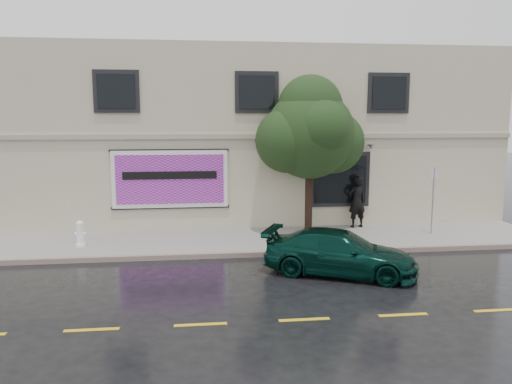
{
  "coord_description": "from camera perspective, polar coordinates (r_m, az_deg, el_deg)",
  "views": [
    {
      "loc": [
        -2.22,
        -13.42,
        4.25
      ],
      "look_at": [
        -0.36,
        2.2,
        1.93
      ],
      "focal_mm": 35.0,
      "sensor_mm": 36.0,
      "label": 1
    }
  ],
  "objects": [
    {
      "name": "sidewalk",
      "position": [
        17.33,
        0.77,
        -5.54
      ],
      "size": [
        20.0,
        3.5,
        0.15
      ],
      "primitive_type": "cube",
      "color": "gray",
      "rests_on": "ground"
    },
    {
      "name": "building",
      "position": [
        22.54,
        -1.14,
        6.49
      ],
      "size": [
        20.0,
        8.12,
        7.0
      ],
      "color": "beige",
      "rests_on": "ground"
    },
    {
      "name": "curb",
      "position": [
        15.65,
        1.62,
        -7.07
      ],
      "size": [
        20.0,
        0.18,
        0.16
      ],
      "primitive_type": "cube",
      "color": "slate",
      "rests_on": "ground"
    },
    {
      "name": "ground",
      "position": [
        14.25,
        2.51,
        -8.96
      ],
      "size": [
        90.0,
        90.0,
        0.0
      ],
      "primitive_type": "plane",
      "color": "black",
      "rests_on": "ground"
    },
    {
      "name": "car",
      "position": [
        13.97,
        9.58,
        -6.85
      ],
      "size": [
        4.54,
        3.38,
        1.21
      ],
      "primitive_type": "imported",
      "rotation": [
        0.0,
        0.0,
        1.15
      ],
      "color": "black",
      "rests_on": "ground"
    },
    {
      "name": "pedestrian",
      "position": [
        19.23,
        11.46,
        -1.09
      ],
      "size": [
        0.81,
        0.62,
        1.97
      ],
      "primitive_type": "imported",
      "rotation": [
        0.0,
        0.0,
        3.37
      ],
      "color": "black",
      "rests_on": "sidewalk"
    },
    {
      "name": "road_marking",
      "position": [
        11.01,
        5.54,
        -14.3
      ],
      "size": [
        19.0,
        0.12,
        0.01
      ],
      "primitive_type": "cube",
      "color": "gold",
      "rests_on": "ground"
    },
    {
      "name": "street_tree",
      "position": [
        18.08,
        6.15,
        6.57
      ],
      "size": [
        3.22,
        3.22,
        5.16
      ],
      "color": "black",
      "rests_on": "sidewalk"
    },
    {
      "name": "sign_pole",
      "position": [
        18.77,
        19.58,
        -0.19
      ],
      "size": [
        0.3,
        0.05,
        2.4
      ],
      "rotation": [
        0.0,
        0.0,
        -0.03
      ],
      "color": "#95969D",
      "rests_on": "sidewalk"
    },
    {
      "name": "umbrella",
      "position": [
        19.06,
        11.58,
        2.88
      ],
      "size": [
        1.18,
        1.18,
        0.71
      ],
      "primitive_type": "imported",
      "rotation": [
        0.0,
        0.0,
        0.28
      ],
      "color": "black",
      "rests_on": "pedestrian"
    },
    {
      "name": "billboard",
      "position": [
        18.49,
        -9.79,
        1.46
      ],
      "size": [
        4.3,
        0.16,
        2.2
      ],
      "color": "white",
      "rests_on": "ground"
    },
    {
      "name": "fire_hydrant",
      "position": [
        17.13,
        -19.44,
        -4.52
      ],
      "size": [
        0.35,
        0.33,
        0.85
      ],
      "rotation": [
        0.0,
        0.0,
        -0.05
      ],
      "color": "white",
      "rests_on": "sidewalk"
    }
  ]
}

